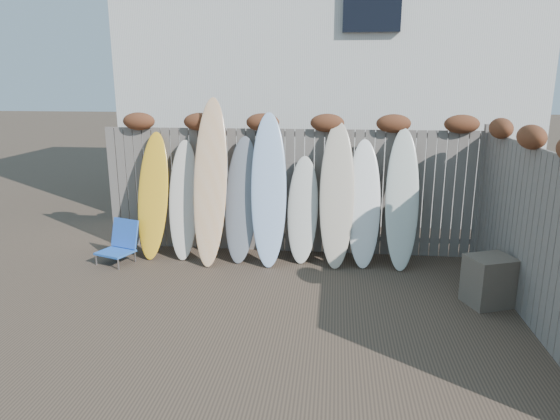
# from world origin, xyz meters

# --- Properties ---
(ground) EXTENTS (80.00, 80.00, 0.00)m
(ground) POSITION_xyz_m (0.00, 0.00, 0.00)
(ground) COLOR #493A2D
(back_fence) EXTENTS (6.05, 0.28, 2.24)m
(back_fence) POSITION_xyz_m (0.06, 2.39, 1.18)
(back_fence) COLOR slate
(back_fence) RESTS_ON ground
(right_fence) EXTENTS (0.28, 4.40, 2.24)m
(right_fence) POSITION_xyz_m (2.99, 0.25, 1.14)
(right_fence) COLOR slate
(right_fence) RESTS_ON ground
(house) EXTENTS (8.50, 5.50, 6.33)m
(house) POSITION_xyz_m (0.50, 6.50, 3.20)
(house) COLOR silver
(house) RESTS_ON ground
(beach_chair) EXTENTS (0.63, 0.65, 0.64)m
(beach_chair) POSITION_xyz_m (-2.53, 1.61, 0.30)
(beach_chair) COLOR blue
(beach_chair) RESTS_ON ground
(wooden_crate) EXTENTS (0.66, 0.61, 0.62)m
(wooden_crate) POSITION_xyz_m (2.69, 0.64, 0.31)
(wooden_crate) COLOR brown
(wooden_crate) RESTS_ON ground
(lattice_panel) EXTENTS (0.10, 1.13, 1.69)m
(lattice_panel) POSITION_xyz_m (3.08, 1.31, 0.85)
(lattice_panel) COLOR brown
(lattice_panel) RESTS_ON ground
(surfboard_0) EXTENTS (0.49, 0.70, 1.95)m
(surfboard_0) POSITION_xyz_m (-2.10, 1.99, 0.98)
(surfboard_0) COLOR yellow
(surfboard_0) RESTS_ON ground
(surfboard_1) EXTENTS (0.51, 0.69, 1.83)m
(surfboard_1) POSITION_xyz_m (-1.61, 2.01, 0.92)
(surfboard_1) COLOR beige
(surfboard_1) RESTS_ON ground
(surfboard_2) EXTENTS (0.54, 0.89, 2.49)m
(surfboard_2) POSITION_xyz_m (-1.14, 1.87, 1.25)
(surfboard_2) COLOR #FFC08C
(surfboard_2) RESTS_ON ground
(surfboard_3) EXTENTS (0.55, 0.71, 1.90)m
(surfboard_3) POSITION_xyz_m (-0.69, 1.97, 0.95)
(surfboard_3) COLOR slate
(surfboard_3) RESTS_ON ground
(surfboard_4) EXTENTS (0.62, 0.85, 2.27)m
(surfboard_4) POSITION_xyz_m (-0.25, 1.91, 1.14)
(surfboard_4) COLOR #9EBEEA
(surfboard_4) RESTS_ON ground
(surfboard_5) EXTENTS (0.49, 0.60, 1.61)m
(surfboard_5) POSITION_xyz_m (0.26, 2.03, 0.80)
(surfboard_5) COLOR silver
(surfboard_5) RESTS_ON ground
(surfboard_6) EXTENTS (0.52, 0.76, 2.14)m
(surfboard_6) POSITION_xyz_m (0.78, 1.95, 1.07)
(surfboard_6) COLOR beige
(surfboard_6) RESTS_ON ground
(surfboard_7) EXTENTS (0.50, 0.68, 1.88)m
(surfboard_7) POSITION_xyz_m (1.18, 1.97, 0.94)
(surfboard_7) COLOR white
(surfboard_7) RESTS_ON ground
(surfboard_8) EXTENTS (0.51, 0.74, 2.05)m
(surfboard_8) POSITION_xyz_m (1.74, 1.95, 1.03)
(surfboard_8) COLOR silver
(surfboard_8) RESTS_ON ground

